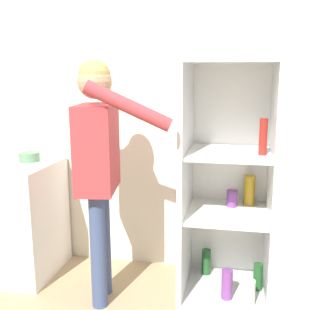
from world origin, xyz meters
TOP-DOWN VIEW (x-y plane):
  - wall_back at (0.00, 0.98)m, footprint 7.00×0.06m
  - refrigerator at (0.41, 0.54)m, footprint 1.01×1.17m
  - person at (-0.57, 0.35)m, footprint 0.70×0.56m
  - counter at (-1.37, 0.61)m, footprint 0.58×0.63m
  - bowl at (-1.30, 0.72)m, footprint 0.16×0.16m

SIDE VIEW (x-z plane):
  - counter at x=-1.37m, z-range 0.00..0.91m
  - refrigerator at x=0.41m, z-range -0.02..1.68m
  - bowl at x=-1.30m, z-range 0.91..0.98m
  - person at x=-0.57m, z-range 0.23..1.93m
  - wall_back at x=0.00m, z-range 0.00..2.55m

